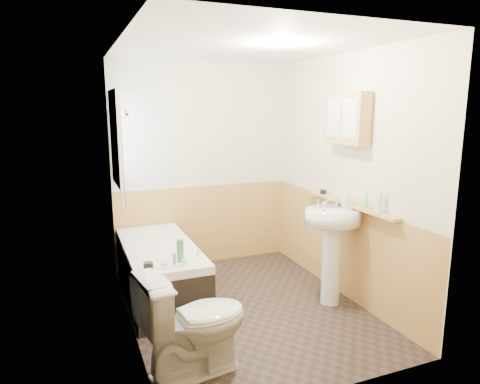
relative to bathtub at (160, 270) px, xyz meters
name	(u,v)px	position (x,y,z in m)	size (l,w,h in m)	color
floor	(246,307)	(0.73, -0.59, -0.29)	(2.80, 2.80, 0.00)	black
ceiling	(246,46)	(0.73, -0.59, 2.21)	(2.80, 2.80, 0.00)	white
wall_back	(202,166)	(0.73, 0.82, 0.96)	(2.20, 0.02, 2.50)	beige
wall_front	(330,220)	(0.73, -2.00, 0.96)	(2.20, 0.02, 2.50)	beige
wall_left	(125,193)	(-0.38, -0.59, 0.96)	(0.02, 2.80, 2.50)	beige
wall_right	(345,177)	(1.84, -0.59, 0.96)	(0.02, 2.80, 2.50)	beige
wainscot_right	(340,247)	(1.82, -0.59, 0.21)	(0.01, 2.80, 1.00)	tan
wainscot_front	(324,326)	(0.73, -1.98, 0.21)	(2.20, 0.01, 1.00)	tan
wainscot_back	(204,225)	(0.73, 0.80, 0.21)	(2.20, 0.01, 1.00)	tan
tile_cladding_left	(128,193)	(-0.36, -0.59, 0.96)	(0.01, 2.80, 2.50)	white
tile_return_back	(142,126)	(0.01, 0.80, 1.46)	(0.75, 0.01, 1.50)	white
window	(116,138)	(-0.33, 0.36, 1.36)	(0.03, 0.79, 0.99)	white
bathtub	(160,270)	(0.00, 0.00, 0.00)	(0.70, 1.58, 0.70)	black
shower_riser	(123,142)	(-0.31, 0.01, 1.34)	(0.10, 0.08, 1.14)	silver
toilet	(194,323)	(-0.03, -1.43, 0.11)	(0.46, 0.82, 0.81)	white
sink	(332,237)	(1.57, -0.81, 0.41)	(0.58, 0.47, 1.11)	white
pine_shelf	(348,204)	(1.77, -0.77, 0.72)	(0.10, 1.40, 0.03)	tan
medicine_cabinet	(347,118)	(1.74, -0.72, 1.57)	(0.14, 0.56, 0.50)	tan
foam_can	(379,202)	(1.77, -1.22, 0.83)	(0.06, 0.06, 0.19)	silver
green_bottle	(366,198)	(1.77, -1.04, 0.83)	(0.04, 0.04, 0.19)	#59C647
black_jar	(323,192)	(1.77, -0.31, 0.76)	(0.07, 0.07, 0.05)	black
soap_bottle	(347,204)	(1.70, -0.85, 0.74)	(0.08, 0.19, 0.09)	silver
clear_bottle	(324,206)	(1.43, -0.84, 0.74)	(0.03, 0.03, 0.09)	silver
blue_gel	(180,251)	(0.09, -0.56, 0.38)	(0.06, 0.04, 0.21)	#388447
cream_jar	(148,265)	(-0.22, -0.62, 0.30)	(0.09, 0.09, 0.05)	black
orange_bottle	(198,253)	(0.28, -0.50, 0.31)	(0.03, 0.03, 0.08)	silver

